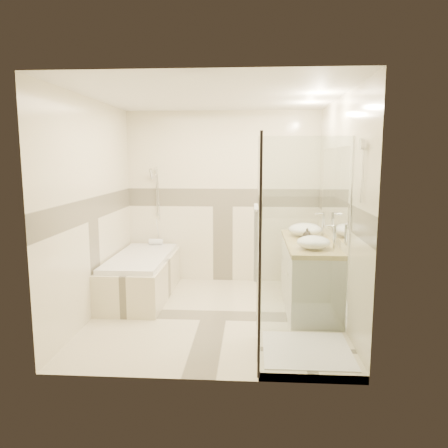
# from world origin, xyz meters

# --- Properties ---
(room) EXTENTS (2.82, 3.02, 2.52)m
(room) POSITION_xyz_m (0.06, 0.01, 1.26)
(room) COLOR beige
(room) RESTS_ON ground
(bathtub) EXTENTS (0.75, 1.70, 0.56)m
(bathtub) POSITION_xyz_m (-1.02, 0.65, 0.31)
(bathtub) COLOR beige
(bathtub) RESTS_ON ground
(vanity) EXTENTS (0.58, 1.62, 0.85)m
(vanity) POSITION_xyz_m (1.12, 0.30, 0.43)
(vanity) COLOR silver
(vanity) RESTS_ON ground
(shower_enclosure) EXTENTS (0.96, 0.93, 2.04)m
(shower_enclosure) POSITION_xyz_m (0.83, -0.97, 0.51)
(shower_enclosure) COLOR beige
(shower_enclosure) RESTS_ON ground
(vessel_sink_near) EXTENTS (0.42, 0.42, 0.17)m
(vessel_sink_near) POSITION_xyz_m (1.10, 0.61, 0.93)
(vessel_sink_near) COLOR white
(vessel_sink_near) RESTS_ON vanity
(vessel_sink_far) EXTENTS (0.36, 0.36, 0.15)m
(vessel_sink_far) POSITION_xyz_m (1.10, -0.17, 0.92)
(vessel_sink_far) COLOR white
(vessel_sink_far) RESTS_ON vanity
(faucet_near) EXTENTS (0.13, 0.03, 0.31)m
(faucet_near) POSITION_xyz_m (1.32, 0.61, 1.03)
(faucet_near) COLOR silver
(faucet_near) RESTS_ON vanity
(faucet_far) EXTENTS (0.11, 0.03, 0.27)m
(faucet_far) POSITION_xyz_m (1.32, -0.17, 1.01)
(faucet_far) COLOR silver
(faucet_far) RESTS_ON vanity
(amenity_bottle_a) EXTENTS (0.08, 0.08, 0.14)m
(amenity_bottle_a) POSITION_xyz_m (1.10, 0.18, 0.92)
(amenity_bottle_a) COLOR black
(amenity_bottle_a) RESTS_ON vanity
(amenity_bottle_b) EXTENTS (0.12, 0.12, 0.13)m
(amenity_bottle_b) POSITION_xyz_m (1.10, 0.40, 0.92)
(amenity_bottle_b) COLOR black
(amenity_bottle_b) RESTS_ON vanity
(folded_towels) EXTENTS (0.18, 0.25, 0.07)m
(folded_towels) POSITION_xyz_m (1.10, 1.02, 0.89)
(folded_towels) COLOR silver
(folded_towels) RESTS_ON vanity
(rolled_towel) EXTENTS (0.20, 0.09, 0.09)m
(rolled_towel) POSITION_xyz_m (-0.98, 1.35, 0.60)
(rolled_towel) COLOR silver
(rolled_towel) RESTS_ON bathtub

